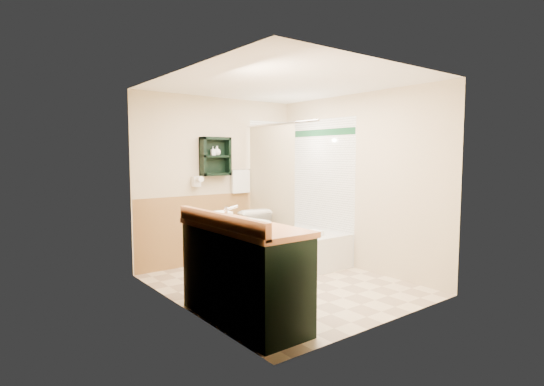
{
  "coord_description": "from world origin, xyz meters",
  "views": [
    {
      "loc": [
        -3.17,
        -3.9,
        1.56
      ],
      "look_at": [
        -0.01,
        0.2,
        1.1
      ],
      "focal_mm": 28.0,
      "sensor_mm": 36.0,
      "label": 1
    }
  ],
  "objects_px": {
    "soap_bottle_b": "(217,152)",
    "wall_shelf": "(216,156)",
    "bathtub": "(298,245)",
    "vanity_book": "(192,206)",
    "hair_dryer": "(196,182)",
    "vanity": "(244,273)",
    "soap_bottle_a": "(213,153)",
    "toilet": "(245,236)"
  },
  "relations": [
    {
      "from": "toilet",
      "to": "wall_shelf",
      "type": "bearing_deg",
      "value": -34.71
    },
    {
      "from": "bathtub",
      "to": "soap_bottle_a",
      "type": "height_order",
      "value": "soap_bottle_a"
    },
    {
      "from": "wall_shelf",
      "to": "soap_bottle_b",
      "type": "xyz_separation_m",
      "value": [
        0.02,
        -0.01,
        0.07
      ]
    },
    {
      "from": "hair_dryer",
      "to": "soap_bottle_b",
      "type": "distance_m",
      "value": 0.53
    },
    {
      "from": "hair_dryer",
      "to": "vanity_book",
      "type": "height_order",
      "value": "hair_dryer"
    },
    {
      "from": "soap_bottle_a",
      "to": "soap_bottle_b",
      "type": "distance_m",
      "value": 0.07
    },
    {
      "from": "hair_dryer",
      "to": "toilet",
      "type": "bearing_deg",
      "value": -26.09
    },
    {
      "from": "bathtub",
      "to": "vanity_book",
      "type": "distance_m",
      "value": 2.35
    },
    {
      "from": "hair_dryer",
      "to": "wall_shelf",
      "type": "bearing_deg",
      "value": -4.76
    },
    {
      "from": "vanity_book",
      "to": "soap_bottle_a",
      "type": "distance_m",
      "value": 1.77
    },
    {
      "from": "bathtub",
      "to": "vanity_book",
      "type": "xyz_separation_m",
      "value": [
        -2.08,
        -0.71,
        0.81
      ]
    },
    {
      "from": "vanity_book",
      "to": "hair_dryer",
      "type": "bearing_deg",
      "value": 57.14
    },
    {
      "from": "vanity",
      "to": "soap_bottle_b",
      "type": "height_order",
      "value": "soap_bottle_b"
    },
    {
      "from": "wall_shelf",
      "to": "toilet",
      "type": "distance_m",
      "value": 1.22
    },
    {
      "from": "hair_dryer",
      "to": "vanity",
      "type": "relative_size",
      "value": 0.16
    },
    {
      "from": "vanity",
      "to": "vanity_book",
      "type": "distance_m",
      "value": 0.93
    },
    {
      "from": "wall_shelf",
      "to": "soap_bottle_b",
      "type": "relative_size",
      "value": 4.1
    },
    {
      "from": "wall_shelf",
      "to": "bathtub",
      "type": "bearing_deg",
      "value": -31.82
    },
    {
      "from": "hair_dryer",
      "to": "soap_bottle_a",
      "type": "relative_size",
      "value": 1.89
    },
    {
      "from": "vanity",
      "to": "bathtub",
      "type": "distance_m",
      "value": 2.39
    },
    {
      "from": "bathtub",
      "to": "vanity_book",
      "type": "bearing_deg",
      "value": -161.28
    },
    {
      "from": "toilet",
      "to": "soap_bottle_a",
      "type": "height_order",
      "value": "soap_bottle_a"
    },
    {
      "from": "vanity",
      "to": "soap_bottle_b",
      "type": "bearing_deg",
      "value": 65.83
    },
    {
      "from": "hair_dryer",
      "to": "soap_bottle_a",
      "type": "bearing_deg",
      "value": -6.64
    },
    {
      "from": "toilet",
      "to": "soap_bottle_b",
      "type": "xyz_separation_m",
      "value": [
        -0.29,
        0.27,
        1.22
      ]
    },
    {
      "from": "hair_dryer",
      "to": "vanity",
      "type": "distance_m",
      "value": 2.28
    },
    {
      "from": "hair_dryer",
      "to": "toilet",
      "type": "xyz_separation_m",
      "value": [
        0.61,
        -0.3,
        -0.8
      ]
    },
    {
      "from": "wall_shelf",
      "to": "vanity_book",
      "type": "height_order",
      "value": "wall_shelf"
    },
    {
      "from": "soap_bottle_b",
      "to": "wall_shelf",
      "type": "bearing_deg",
      "value": 166.67
    },
    {
      "from": "wall_shelf",
      "to": "hair_dryer",
      "type": "relative_size",
      "value": 2.29
    },
    {
      "from": "vanity",
      "to": "soap_bottle_a",
      "type": "relative_size",
      "value": 11.52
    },
    {
      "from": "hair_dryer",
      "to": "vanity_book",
      "type": "bearing_deg",
      "value": -119.06
    },
    {
      "from": "toilet",
      "to": "soap_bottle_a",
      "type": "bearing_deg",
      "value": -30.63
    },
    {
      "from": "bathtub",
      "to": "hair_dryer",
      "type": "bearing_deg",
      "value": 153.49
    },
    {
      "from": "vanity_book",
      "to": "soap_bottle_a",
      "type": "height_order",
      "value": "soap_bottle_a"
    },
    {
      "from": "wall_shelf",
      "to": "vanity",
      "type": "relative_size",
      "value": 0.38
    },
    {
      "from": "bathtub",
      "to": "toilet",
      "type": "height_order",
      "value": "toilet"
    },
    {
      "from": "wall_shelf",
      "to": "vanity",
      "type": "distance_m",
      "value": 2.48
    },
    {
      "from": "vanity_book",
      "to": "soap_bottle_a",
      "type": "xyz_separation_m",
      "value": [
        1.02,
        1.34,
        0.55
      ]
    },
    {
      "from": "vanity",
      "to": "bathtub",
      "type": "height_order",
      "value": "vanity"
    },
    {
      "from": "vanity",
      "to": "soap_bottle_a",
      "type": "xyz_separation_m",
      "value": [
        0.85,
        2.04,
        1.13
      ]
    },
    {
      "from": "toilet",
      "to": "vanity_book",
      "type": "distance_m",
      "value": 1.85
    }
  ]
}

